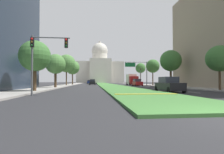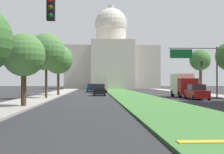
% 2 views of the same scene
% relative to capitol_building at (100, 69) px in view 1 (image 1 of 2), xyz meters
% --- Properties ---
extents(ground_plane, '(260.00, 260.00, 0.00)m').
position_rel_capitol_building_xyz_m(ground_plane, '(0.00, -58.01, -9.32)').
color(ground_plane, '#2B2B2D').
extents(grass_median, '(5.98, 105.98, 0.14)m').
position_rel_capitol_building_xyz_m(grass_median, '(0.00, -63.90, -9.25)').
color(grass_median, '#427A38').
rests_on(grass_median, ground_plane).
extents(median_curb_nose, '(5.38, 0.50, 0.04)m').
position_rel_capitol_building_xyz_m(median_curb_nose, '(0.00, -107.85, -9.16)').
color(median_curb_nose, gold).
rests_on(median_curb_nose, grass_median).
extents(lane_dashes_right, '(0.16, 34.78, 0.01)m').
position_rel_capitol_building_xyz_m(lane_dashes_right, '(6.60, -85.60, -9.32)').
color(lane_dashes_right, silver).
rests_on(lane_dashes_right, ground_plane).
extents(sidewalk_left, '(4.00, 105.98, 0.15)m').
position_rel_capitol_building_xyz_m(sidewalk_left, '(-12.20, -69.78, -9.25)').
color(sidewalk_left, '#9E9991').
rests_on(sidewalk_left, ground_plane).
extents(sidewalk_right, '(4.00, 105.98, 0.15)m').
position_rel_capitol_building_xyz_m(sidewalk_right, '(12.20, -69.78, -9.25)').
color(sidewalk_right, '#9E9991').
rests_on(sidewalk_right, ground_plane).
extents(capitol_building, '(30.41, 24.63, 28.46)m').
position_rel_capitol_building_xyz_m(capitol_building, '(0.00, 0.00, 0.00)').
color(capitol_building, beige).
rests_on(capitol_building, ground_plane).
extents(traffic_light_near_left, '(3.34, 0.35, 5.20)m').
position_rel_capitol_building_xyz_m(traffic_light_near_left, '(-8.86, -106.69, -5.53)').
color(traffic_light_near_left, '#515456').
rests_on(traffic_light_near_left, ground_plane).
extents(traffic_light_far_right, '(0.28, 0.35, 5.20)m').
position_rel_capitol_building_xyz_m(traffic_light_far_right, '(9.70, -70.00, -6.01)').
color(traffic_light_far_right, '#515456').
rests_on(traffic_light_far_right, ground_plane).
extents(overhead_guide_sign, '(6.15, 0.20, 6.50)m').
position_rel_capitol_building_xyz_m(overhead_guide_sign, '(7.58, -75.68, -4.65)').
color(overhead_guide_sign, '#515456').
rests_on(overhead_guide_sign, ground_plane).
extents(street_tree_left_near, '(3.50, 3.50, 5.86)m').
position_rel_capitol_building_xyz_m(street_tree_left_near, '(-11.06, -101.60, -5.24)').
color(street_tree_left_near, '#4C3823').
rests_on(street_tree_left_near, ground_plane).
extents(street_tree_right_near, '(3.29, 3.29, 5.73)m').
position_rel_capitol_building_xyz_m(street_tree_right_near, '(11.30, -101.80, -5.25)').
color(street_tree_right_near, '#4C3823').
rests_on(street_tree_right_near, ground_plane).
extents(street_tree_left_mid, '(3.48, 3.48, 5.99)m').
position_rel_capitol_building_xyz_m(street_tree_left_mid, '(-11.06, -90.36, -5.11)').
color(street_tree_left_mid, '#4C3823').
rests_on(street_tree_left_mid, ground_plane).
extents(street_tree_right_mid, '(4.25, 4.25, 7.48)m').
position_rel_capitol_building_xyz_m(street_tree_right_mid, '(11.06, -88.09, -4.00)').
color(street_tree_right_mid, '#4C3823').
rests_on(street_tree_right_mid, ground_plane).
extents(street_tree_left_far, '(4.61, 4.61, 8.09)m').
position_rel_capitol_building_xyz_m(street_tree_left_far, '(-11.34, -75.51, -3.55)').
color(street_tree_left_far, '#4C3823').
rests_on(street_tree_left_far, ground_plane).
extents(street_tree_right_far, '(3.63, 3.63, 7.09)m').
position_rel_capitol_building_xyz_m(street_tree_right_far, '(11.51, -75.81, -4.07)').
color(street_tree_right_far, '#4C3823').
rests_on(street_tree_right_far, ground_plane).
extents(street_tree_left_distant, '(4.35, 4.35, 7.65)m').
position_rel_capitol_building_xyz_m(street_tree_left_distant, '(-10.86, -66.08, -3.87)').
color(street_tree_left_distant, '#4C3823').
rests_on(street_tree_left_distant, ground_plane).
extents(street_tree_right_distant, '(3.37, 3.37, 7.30)m').
position_rel_capitol_building_xyz_m(street_tree_right_distant, '(11.39, -63.70, -3.75)').
color(street_tree_right_distant, '#4C3823').
rests_on(street_tree_right_distant, ground_plane).
extents(sedan_lead_stopped, '(1.89, 4.67, 1.74)m').
position_rel_capitol_building_xyz_m(sedan_lead_stopped, '(4.29, -102.68, -8.51)').
color(sedan_lead_stopped, black).
rests_on(sedan_lead_stopped, ground_plane).
extents(sedan_midblock, '(1.97, 4.66, 1.80)m').
position_rel_capitol_building_xyz_m(sedan_midblock, '(6.66, -77.96, -8.48)').
color(sedan_midblock, maroon).
rests_on(sedan_midblock, ground_plane).
extents(sedan_distant, '(1.91, 4.14, 1.79)m').
position_rel_capitol_building_xyz_m(sedan_distant, '(-4.68, -65.44, -8.49)').
color(sedan_distant, black).
rests_on(sedan_distant, ground_plane).
extents(sedan_far_horizon, '(1.92, 4.16, 1.74)m').
position_rel_capitol_building_xyz_m(sedan_far_horizon, '(-4.60, -53.62, -8.51)').
color(sedan_far_horizon, '#4C5156').
rests_on(sedan_far_horizon, ground_plane).
extents(sedan_very_far, '(2.00, 4.45, 1.68)m').
position_rel_capitol_building_xyz_m(sedan_very_far, '(-6.27, -37.74, -8.53)').
color(sedan_very_far, navy).
rests_on(sedan_very_far, ground_plane).
extents(box_truck_delivery, '(2.40, 6.40, 3.20)m').
position_rel_capitol_building_xyz_m(box_truck_delivery, '(6.68, -71.53, -7.65)').
color(box_truck_delivery, maroon).
rests_on(box_truck_delivery, ground_plane).
extents(city_bus, '(2.62, 11.00, 2.95)m').
position_rel_capitol_building_xyz_m(city_bus, '(-4.29, -45.21, -7.55)').
color(city_bus, beige).
rests_on(city_bus, ground_plane).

